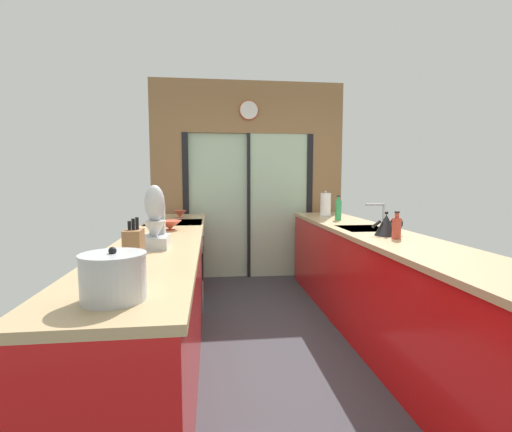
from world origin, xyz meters
TOP-DOWN VIEW (x-y plane):
  - ground_plane at (0.00, 0.60)m, footprint 5.04×7.60m
  - back_wall_unit at (0.00, 2.40)m, footprint 2.64×0.12m
  - left_counter_run at (-0.91, 0.13)m, footprint 0.62×3.80m
  - right_counter_run at (0.91, 0.30)m, footprint 0.62×3.80m
  - sink_faucet at (1.05, 0.55)m, footprint 0.19×0.02m
  - oven_range at (-0.91, 1.25)m, footprint 0.60×0.60m
  - mixing_bowl_near at (-0.89, 0.63)m, footprint 0.21×0.21m
  - mixing_bowl_far at (-0.89, 1.71)m, footprint 0.16×0.16m
  - knife_block at (-0.89, -0.94)m, footprint 0.08×0.14m
  - stand_mixer at (-0.89, -0.23)m, footprint 0.17×0.27m
  - stock_pot at (-0.89, -1.32)m, footprint 0.25×0.25m
  - kettle at (0.89, 0.09)m, footprint 0.27×0.18m
  - soap_bottle_near at (0.89, -0.08)m, footprint 0.07×0.07m
  - soap_bottle_far at (0.89, 1.24)m, footprint 0.07×0.07m
  - paper_towel_roll at (0.89, 1.71)m, footprint 0.15×0.15m

SIDE VIEW (x-z plane):
  - ground_plane at x=0.00m, z-range -0.02..0.00m
  - oven_range at x=-0.91m, z-range 0.00..0.92m
  - right_counter_run at x=0.91m, z-range 0.00..0.92m
  - left_counter_run at x=-0.91m, z-range 0.01..0.93m
  - mixing_bowl_near at x=-0.89m, z-range 0.92..1.01m
  - mixing_bowl_far at x=-0.89m, z-range 0.92..1.01m
  - kettle at x=0.89m, z-range 0.91..1.11m
  - soap_bottle_near at x=0.89m, z-range 0.90..1.12m
  - stock_pot at x=-0.89m, z-range 0.91..1.11m
  - knife_block at x=-0.89m, z-range 0.89..1.17m
  - soap_bottle_far at x=0.89m, z-range 0.90..1.18m
  - paper_towel_roll at x=0.89m, z-range 0.90..1.22m
  - sink_faucet at x=1.05m, z-range 0.96..1.20m
  - stand_mixer at x=-0.89m, z-range 0.87..1.29m
  - back_wall_unit at x=0.00m, z-range 0.17..2.87m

